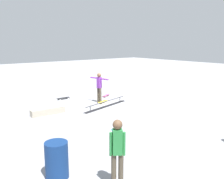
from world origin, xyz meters
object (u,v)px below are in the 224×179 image
object	(u,v)px
bystander_green_shirt	(117,150)
loose_skateboard_teal	(117,133)
trash_bin	(57,160)
grind_rail	(106,104)
skateboard_main	(103,102)
loose_skateboard_pink	(106,95)
loose_skateboard_black	(63,98)
skater_main	(99,86)
skate_ledge	(48,111)

from	to	relation	value
bystander_green_shirt	loose_skateboard_teal	size ratio (longest dim) A/B	2.05
bystander_green_shirt	loose_skateboard_teal	world-z (taller)	bystander_green_shirt
loose_skateboard_teal	trash_bin	bearing A→B (deg)	-44.37
grind_rail	skateboard_main	world-z (taller)	grind_rail
skateboard_main	loose_skateboard_pink	size ratio (longest dim) A/B	1.01
bystander_green_shirt	loose_skateboard_black	world-z (taller)	bystander_green_shirt
grind_rail	skater_main	bearing A→B (deg)	-116.18
loose_skateboard_pink	trash_bin	xyz separation A→B (m)	(6.75, 6.83, 0.40)
grind_rail	loose_skateboard_pink	size ratio (longest dim) A/B	4.10
skater_main	trash_bin	world-z (taller)	skater_main
loose_skateboard_pink	skate_ledge	bearing A→B (deg)	-10.78
grind_rail	skateboard_main	distance (m)	0.84
skateboard_main	skate_ledge	bearing A→B (deg)	158.49
bystander_green_shirt	loose_skateboard_pink	world-z (taller)	bystander_green_shirt
grind_rail	skater_main	xyz separation A→B (m)	(-0.19, -0.88, 0.86)
skate_ledge	grind_rail	bearing A→B (deg)	169.95
grind_rail	loose_skateboard_black	world-z (taller)	grind_rail
grind_rail	bystander_green_shirt	world-z (taller)	bystander_green_shirt
skate_ledge	loose_skateboard_black	distance (m)	3.20
loose_skateboard_black	loose_skateboard_teal	bearing A→B (deg)	80.19
skateboard_main	loose_skateboard_pink	distance (m)	1.72
skate_ledge	skater_main	xyz separation A→B (m)	(-3.25, -0.34, 0.84)
skate_ledge	loose_skateboard_teal	xyz separation A→B (m)	(-0.89, 4.05, -0.08)
skater_main	skateboard_main	distance (m)	0.94
skateboard_main	bystander_green_shirt	xyz separation A→B (m)	(4.65, 6.87, 0.87)
skateboard_main	loose_skateboard_black	bearing A→B (deg)	95.82
skate_ledge	loose_skateboard_pink	world-z (taller)	skate_ledge
skateboard_main	trash_bin	size ratio (longest dim) A/B	0.86
loose_skateboard_black	loose_skateboard_teal	size ratio (longest dim) A/B	0.98
loose_skateboard_black	loose_skateboard_pink	xyz separation A→B (m)	(-2.52, 0.96, 0.00)
skate_ledge	skateboard_main	xyz separation A→B (m)	(-3.40, -0.22, -0.08)
trash_bin	grind_rail	bearing A→B (deg)	-137.23
bystander_green_shirt	loose_skateboard_teal	bearing A→B (deg)	85.02
skate_ledge	trash_bin	world-z (taller)	trash_bin
skater_main	loose_skateboard_black	size ratio (longest dim) A/B	2.12
skateboard_main	loose_skateboard_teal	bearing A→B (deg)	-145.67
skater_main	loose_skateboard_pink	distance (m)	1.98
grind_rail	trash_bin	xyz separation A→B (m)	(5.22, 4.83, 0.34)
loose_skateboard_pink	skater_main	bearing A→B (deg)	11.36
skater_main	skate_ledge	bearing A→B (deg)	85.74
trash_bin	skateboard_main	bearing A→B (deg)	-134.88
loose_skateboard_teal	trash_bin	distance (m)	3.35
skater_main	loose_skateboard_black	bearing A→B (deg)	18.99
trash_bin	bystander_green_shirt	bearing A→B (deg)	125.43
loose_skateboard_teal	trash_bin	world-z (taller)	trash_bin
bystander_green_shirt	loose_skateboard_pink	distance (m)	10.04
skate_ledge	skateboard_main	distance (m)	3.41
bystander_green_shirt	trash_bin	world-z (taller)	bystander_green_shirt
skateboard_main	bystander_green_shirt	world-z (taller)	bystander_green_shirt
skate_ledge	bystander_green_shirt	bearing A→B (deg)	79.44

